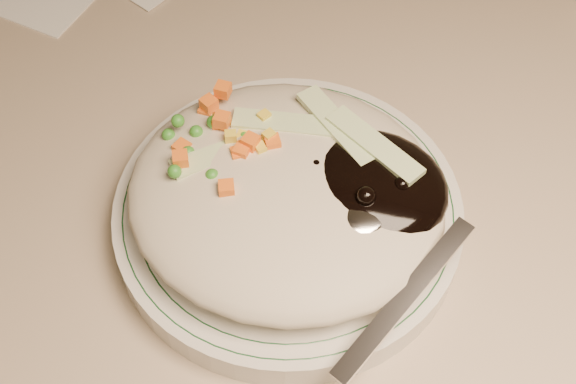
# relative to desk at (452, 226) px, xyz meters

# --- Properties ---
(desk) EXTENTS (1.40, 0.70, 0.74)m
(desk) POSITION_rel_desk_xyz_m (0.00, 0.00, 0.00)
(desk) COLOR tan
(desk) RESTS_ON ground
(plate) EXTENTS (0.22, 0.22, 0.02)m
(plate) POSITION_rel_desk_xyz_m (-0.11, -0.17, 0.21)
(plate) COLOR silver
(plate) RESTS_ON desk
(plate_rim) EXTENTS (0.21, 0.21, 0.00)m
(plate_rim) POSITION_rel_desk_xyz_m (-0.11, -0.17, 0.22)
(plate_rim) COLOR #144723
(plate_rim) RESTS_ON plate
(meal) EXTENTS (0.21, 0.19, 0.05)m
(meal) POSITION_rel_desk_xyz_m (-0.11, -0.17, 0.24)
(meal) COLOR #B9AF96
(meal) RESTS_ON plate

